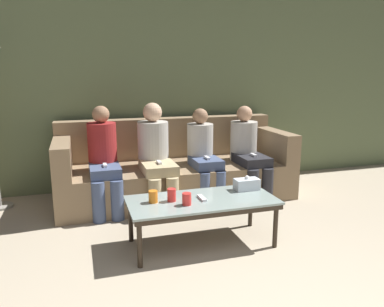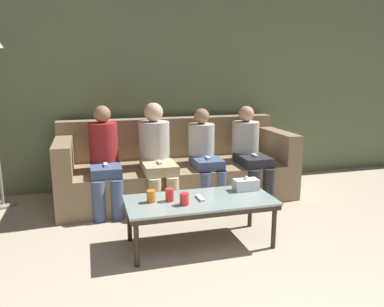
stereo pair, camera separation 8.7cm
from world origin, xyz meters
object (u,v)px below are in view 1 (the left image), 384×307
cup_far_center (172,195)px  seated_person_mid_left (155,152)px  couch (175,170)px  tissue_box (247,184)px  cup_near_right (187,199)px  seated_person_left_end (104,157)px  game_remote (202,198)px  coffee_table (202,204)px  cup_near_left (153,197)px  seated_person_mid_right (203,153)px  seated_person_right_end (248,150)px

cup_far_center → seated_person_mid_left: (0.09, 1.05, 0.13)m
couch → tissue_box: (0.36, -1.19, 0.14)m
cup_near_right → seated_person_left_end: seated_person_left_end is taller
game_remote → seated_person_left_end: bearing=123.5°
coffee_table → seated_person_mid_left: size_ratio=1.11×
couch → coffee_table: size_ratio=2.14×
coffee_table → cup_near_left: cup_near_left is taller
cup_near_right → cup_far_center: 0.15m
cup_near_left → seated_person_mid_right: bearing=53.0°
cup_near_right → cup_far_center: cup_far_center is taller
couch → cup_near_right: 1.44m
cup_near_left → seated_person_mid_left: seated_person_mid_left is taller
cup_near_left → cup_far_center: bearing=-5.6°
seated_person_left_end → coffee_table: bearing=-56.5°
seated_person_mid_left → seated_person_mid_right: bearing=0.1°
cup_near_right → coffee_table: bearing=31.0°
tissue_box → seated_person_right_end: bearing=64.2°
couch → cup_far_center: bearing=-105.6°
coffee_table → cup_near_left: bearing=174.4°
couch → coffee_table: bearing=-94.6°
cup_near_left → cup_near_right: 0.28m
cup_near_right → seated_person_left_end: bearing=115.2°
seated_person_mid_left → coffee_table: bearing=-81.1°
cup_far_center → seated_person_mid_left: bearing=85.3°
game_remote → coffee_table: bearing=-91.2°
coffee_table → seated_person_mid_left: seated_person_mid_left is taller
cup_far_center → seated_person_left_end: seated_person_left_end is taller
couch → seated_person_mid_left: (-0.27, -0.23, 0.28)m
cup_near_left → seated_person_mid_left: 1.07m
seated_person_left_end → seated_person_mid_right: 1.10m
tissue_box → seated_person_right_end: 1.06m
cup_near_right → seated_person_right_end: 1.60m
couch → game_remote: size_ratio=17.67×
coffee_table → seated_person_left_end: seated_person_left_end is taller
seated_person_mid_right → cup_near_left: bearing=-127.0°
cup_near_left → game_remote: (0.41, -0.04, -0.04)m
cup_near_right → seated_person_left_end: size_ratio=0.09×
cup_far_center → tissue_box: (0.72, 0.10, -0.00)m
cup_near_right → game_remote: 0.19m
coffee_table → cup_near_left: size_ratio=12.45×
cup_near_left → seated_person_right_end: seated_person_right_end is taller
seated_person_left_end → cup_near_right: bearing=-64.8°
seated_person_mid_right → seated_person_left_end: bearing=179.9°
game_remote → seated_person_mid_right: bearing=70.6°
couch → cup_far_center: (-0.36, -1.29, 0.14)m
tissue_box → seated_person_left_end: (-1.18, 0.96, 0.12)m
cup_near_left → tissue_box: size_ratio=0.45×
coffee_table → seated_person_left_end: size_ratio=1.12×
couch → cup_near_left: bearing=-111.8°
coffee_table → seated_person_left_end: (-0.72, 1.08, 0.21)m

